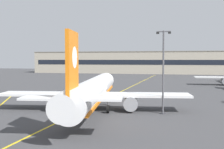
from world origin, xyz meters
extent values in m
plane|color=#3D3D3F|center=(0.00, 0.00, 0.00)|extent=(400.00, 400.00, 0.00)
cube|color=yellow|center=(0.00, 30.00, 0.00)|extent=(7.12, 179.88, 0.01)
cylinder|color=white|center=(1.06, 8.30, 3.50)|extent=(8.96, 36.17, 3.80)
cone|color=white|center=(-1.73, 27.39, 3.50)|extent=(3.95, 3.09, 3.61)
cone|color=white|center=(3.86, -10.90, 3.90)|extent=(3.22, 3.18, 2.85)
cube|color=orange|center=(1.06, 8.30, 2.46)|extent=(8.47, 33.31, 0.44)
cube|color=black|center=(-1.45, 25.51, 4.17)|extent=(2.98, 1.50, 0.60)
cube|color=white|center=(0.98, 8.89, 2.65)|extent=(32.36, 9.37, 0.36)
cylinder|color=gray|center=(-5.02, 7.00, 1.43)|extent=(2.80, 3.89, 2.30)
cylinder|color=black|center=(-5.28, 8.84, 1.43)|extent=(1.96, 0.46, 1.95)
cylinder|color=gray|center=(7.25, 8.80, 1.43)|extent=(2.80, 3.89, 2.30)
cylinder|color=black|center=(6.99, 10.63, 1.43)|extent=(1.96, 0.46, 1.95)
cube|color=orange|center=(3.34, -7.34, 8.05)|extent=(1.09, 4.81, 7.20)
cylinder|color=white|center=(3.30, -7.04, 8.77)|extent=(0.78, 2.44, 2.40)
cube|color=white|center=(3.43, -7.93, 4.36)|extent=(11.29, 4.36, 0.24)
cylinder|color=#4C4C51|center=(-1.03, 22.64, 1.48)|extent=(0.24, 0.24, 1.60)
cylinder|color=black|center=(-1.03, 22.64, 0.45)|extent=(0.53, 0.95, 0.90)
cylinder|color=#4C4C51|center=(-1.22, 5.94, 1.77)|extent=(0.24, 0.24, 1.60)
cylinder|color=black|center=(-1.22, 5.94, 0.65)|extent=(0.58, 1.34, 1.30)
cylinder|color=#4C4C51|center=(3.92, 6.69, 1.77)|extent=(0.24, 0.24, 1.60)
cylinder|color=black|center=(3.92, 6.69, 0.65)|extent=(0.58, 1.34, 1.30)
cylinder|color=black|center=(30.05, 63.38, 1.39)|extent=(1.91, 0.25, 1.90)
cylinder|color=#515156|center=(12.49, 8.16, 6.51)|extent=(0.28, 0.28, 13.02)
cylinder|color=#333338|center=(12.49, 8.16, 0.05)|extent=(0.90, 0.90, 0.10)
cube|color=#515156|center=(12.49, 8.16, 12.87)|extent=(2.20, 0.16, 0.16)
cube|color=black|center=(11.59, 8.16, 12.67)|extent=(0.44, 0.36, 0.28)
cube|color=black|center=(13.39, 8.16, 12.67)|extent=(0.44, 0.36, 0.28)
cube|color=#B2A893|center=(-7.16, 132.70, 6.49)|extent=(132.97, 12.00, 12.98)
cube|color=black|center=(-7.16, 126.65, 6.89)|extent=(127.65, 0.12, 2.80)
cube|color=gray|center=(-7.16, 132.70, 13.18)|extent=(133.37, 12.40, 0.40)
camera|label=1|loc=(14.43, -36.23, 8.56)|focal=44.89mm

